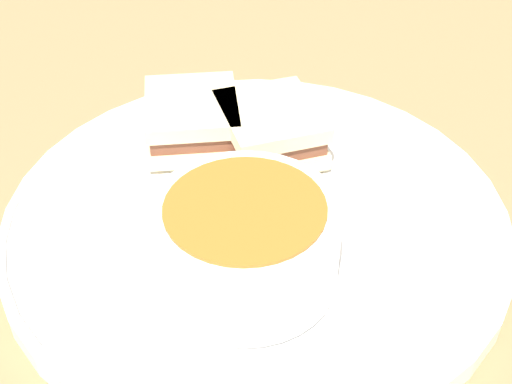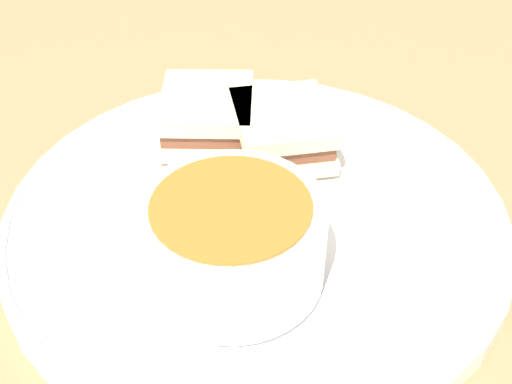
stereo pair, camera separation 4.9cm
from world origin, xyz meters
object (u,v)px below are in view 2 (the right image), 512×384
object	(u,v)px
soup_bowl	(232,241)
spoon	(168,275)
sandwich_half_far	(207,115)
sandwich_half_near	(282,131)

from	to	relation	value
soup_bowl	spoon	xyz separation A→B (m)	(-0.00, 0.04, -0.03)
sandwich_half_far	sandwich_half_near	bearing A→B (deg)	-112.78
spoon	sandwich_half_far	world-z (taller)	sandwich_half_far
sandwich_half_far	spoon	bearing A→B (deg)	170.70
spoon	sandwich_half_near	distance (m)	0.16
sandwich_half_near	sandwich_half_far	xyz separation A→B (m)	(0.02, 0.06, 0.00)
soup_bowl	sandwich_half_far	size ratio (longest dim) A/B	1.35
soup_bowl	spoon	world-z (taller)	soup_bowl
sandwich_half_near	sandwich_half_far	world-z (taller)	same
soup_bowl	sandwich_half_near	bearing A→B (deg)	-18.06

